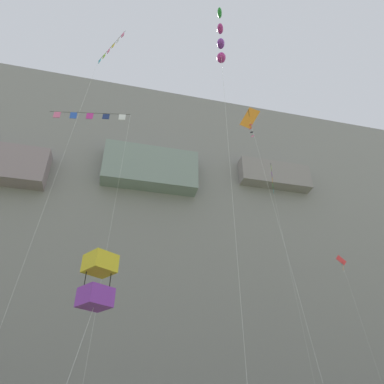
% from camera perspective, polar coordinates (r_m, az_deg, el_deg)
% --- Properties ---
extents(cliff_face, '(180.00, 30.58, 59.91)m').
position_cam_1_polar(cliff_face, '(69.35, -8.63, -9.84)').
color(cliff_face, gray).
rests_on(cliff_face, ground).
extents(kite_banner_high_left, '(3.17, 6.39, 31.13)m').
position_cam_1_polar(kite_banner_high_left, '(32.72, -13.75, 18.81)').
color(kite_banner_high_left, black).
rests_on(kite_banner_high_left, ground).
extents(kite_banner_front_field, '(6.41, 3.00, 24.22)m').
position_cam_1_polar(kite_banner_front_field, '(30.19, -15.74, 10.42)').
color(kite_banner_front_field, black).
rests_on(kite_banner_front_field, ground).
extents(kite_diamond_far_left, '(1.54, 2.03, 21.68)m').
position_cam_1_polar(kite_diamond_far_left, '(50.36, 22.88, -11.21)').
color(kite_diamond_far_left, red).
rests_on(kite_diamond_far_left, ground).
extents(kite_banner_upper_mid, '(3.26, 7.48, 32.42)m').
position_cam_1_polar(kite_banner_upper_mid, '(51.25, 12.81, 0.57)').
color(kite_banner_upper_mid, black).
rests_on(kite_banner_upper_mid, ground).
extents(kite_box_mid_left, '(1.78, 4.18, 8.84)m').
position_cam_1_polar(kite_box_mid_left, '(15.34, -14.64, -13.33)').
color(kite_box_mid_left, yellow).
rests_on(kite_box_mid_left, ground).
extents(kite_diamond_far_right, '(1.38, 6.43, 27.07)m').
position_cam_1_polar(kite_diamond_far_right, '(32.67, 9.29, 10.66)').
color(kite_diamond_far_right, orange).
rests_on(kite_diamond_far_right, ground).
extents(kite_windsock_low_left, '(2.49, 6.30, 29.00)m').
position_cam_1_polar(kite_windsock_low_left, '(31.03, 4.56, 22.05)').
color(kite_windsock_low_left, '#CC3399').
rests_on(kite_windsock_low_left, ground).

